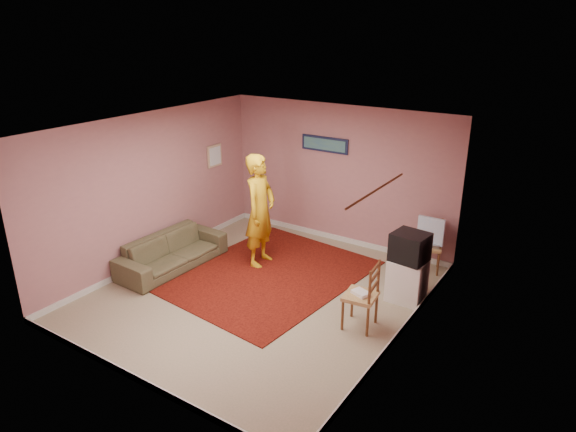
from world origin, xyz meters
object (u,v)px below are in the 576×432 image
Objects in this scene: chair_a at (430,241)px; crt_tv at (410,247)px; tv_cabinet at (407,280)px; chair_b at (361,288)px; person at (260,211)px; sofa at (172,252)px.

crt_tv is at bearing -104.09° from chair_a.
chair_a is at bearing 92.98° from tv_cabinet.
chair_b reaches higher than tv_cabinet.
tv_cabinet is at bearing -0.00° from crt_tv.
chair_b is at bearing -118.14° from person.
sofa is at bearing -165.17° from chair_a.
person is (-2.31, 0.87, 0.38)m from chair_b.
person reaches higher than crt_tv.
tv_cabinet is 1.32× the size of chair_a.
crt_tv is 1.12m from chair_b.
chair_b is (-0.26, -1.05, -0.28)m from crt_tv.
chair_b is 0.27× the size of sofa.
chair_a is 0.25× the size of sofa.
crt_tv is 1.11× the size of chair_a.
chair_a is (-0.05, 1.14, -0.33)m from crt_tv.
chair_a is 4.34m from sofa.
crt_tv reaches higher than sofa.
tv_cabinet is 1.19× the size of crt_tv.
crt_tv is at bearing -71.21° from sofa.
tv_cabinet is 1.16m from chair_a.
chair_b is 0.27× the size of person.
chair_a is 0.94× the size of chair_b.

